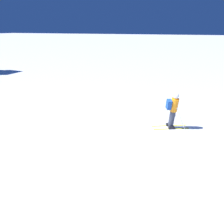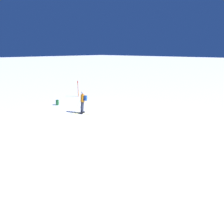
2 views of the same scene
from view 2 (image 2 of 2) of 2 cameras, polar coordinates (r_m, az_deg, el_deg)
ground_plane at (r=19.30m, az=-4.80°, el=0.47°), size 300.00×300.00×0.00m
skier at (r=18.35m, az=-7.64°, el=2.90°), size 1.39×1.77×1.86m
spare_backpack at (r=21.65m, az=-14.08°, el=2.41°), size 0.37×0.36×0.50m
trail_marker at (r=25.02m, az=-8.88°, el=6.26°), size 0.13×0.13×1.82m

